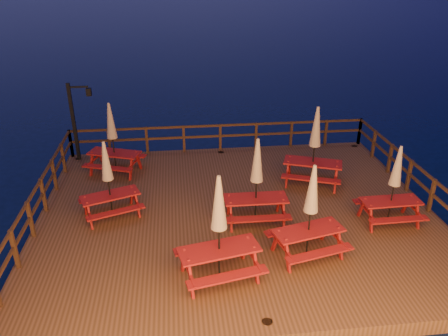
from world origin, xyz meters
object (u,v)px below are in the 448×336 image
(lamp_post, at_px, (77,115))
(picnic_table_1, at_px, (219,227))
(picnic_table_0, at_px, (108,179))
(picnic_table_2, at_px, (257,180))

(lamp_post, height_order, picnic_table_1, lamp_post)
(picnic_table_0, height_order, picnic_table_1, picnic_table_1)
(picnic_table_0, bearing_deg, picnic_table_2, -31.06)
(lamp_post, bearing_deg, picnic_table_2, -41.57)
(picnic_table_0, bearing_deg, lamp_post, 89.54)
(lamp_post, bearing_deg, picnic_table_1, -59.11)
(picnic_table_2, bearing_deg, picnic_table_0, 170.36)
(lamp_post, distance_m, picnic_table_1, 8.82)
(lamp_post, relative_size, picnic_table_1, 1.09)
(picnic_table_0, relative_size, picnic_table_1, 0.88)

